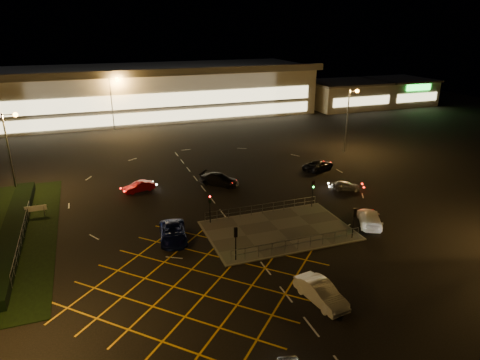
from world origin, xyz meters
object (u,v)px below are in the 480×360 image
object	(u,v)px
signal_ne	(313,188)
car_left_blue	(173,233)
signal_se	(354,217)
car_far_dkgrey	(219,179)
car_circ_red	(139,187)
signal_sw	(236,237)
car_approach_white	(370,218)
signal_nw	(210,203)
car_east_grey	(318,165)
car_queue_white	(321,292)
car_right_silver	(346,186)

from	to	relation	value
signal_ne	car_left_blue	distance (m)	16.62
signal_se	car_far_dkgrey	bearing A→B (deg)	-67.52
car_far_dkgrey	car_circ_red	xyz separation A→B (m)	(-10.12, 1.19, -0.11)
signal_sw	car_approach_white	size ratio (longest dim) A/B	0.61
car_circ_red	signal_nw	bearing A→B (deg)	10.93
signal_se	car_approach_white	distance (m)	4.33
car_circ_red	car_east_grey	distance (m)	25.21
car_circ_red	car_approach_white	xyz separation A→B (m)	(21.26, -17.69, 0.11)
signal_sw	car_approach_white	xyz separation A→B (m)	(15.46, 2.05, -1.62)
car_left_blue	car_approach_white	distance (m)	20.19
car_approach_white	car_east_grey	bearing A→B (deg)	-74.74
signal_se	car_circ_red	world-z (taller)	signal_se
car_queue_white	signal_se	bearing A→B (deg)	34.69
car_right_silver	signal_sw	bearing A→B (deg)	146.83
signal_ne	car_circ_red	xyz separation A→B (m)	(-17.79, 11.75, -1.73)
signal_ne	car_right_silver	size ratio (longest dim) A/B	0.87
signal_nw	signal_ne	distance (m)	12.00
car_right_silver	car_approach_white	distance (m)	9.76
signal_ne	car_circ_red	world-z (taller)	signal_ne
car_east_grey	car_queue_white	bearing A→B (deg)	126.89
car_left_blue	car_approach_white	world-z (taller)	car_left_blue
car_right_silver	car_far_dkgrey	bearing A→B (deg)	88.70
car_queue_white	signal_nw	bearing A→B (deg)	95.17
signal_se	signal_ne	size ratio (longest dim) A/B	1.00
signal_nw	car_left_blue	distance (m)	5.18
car_right_silver	car_circ_red	xyz separation A→B (m)	(-24.42, 8.45, 0.02)
car_queue_white	car_approach_white	xyz separation A→B (m)	(11.41, 9.73, -0.04)
signal_ne	signal_nw	bearing A→B (deg)	180.00
car_far_dkgrey	car_circ_red	distance (m)	10.19
car_right_silver	car_circ_red	size ratio (longest dim) A/B	0.93
signal_ne	car_queue_white	bearing A→B (deg)	-116.91
signal_ne	car_east_grey	bearing A→B (deg)	57.17
car_left_blue	car_circ_red	size ratio (longest dim) A/B	1.40
car_queue_white	car_far_dkgrey	bearing A→B (deg)	80.08
signal_sw	car_left_blue	world-z (taller)	signal_sw
car_east_grey	signal_se	bearing A→B (deg)	135.55
car_queue_white	car_circ_red	size ratio (longest dim) A/B	1.24
signal_sw	car_east_grey	bearing A→B (deg)	-134.91
car_left_blue	car_far_dkgrey	world-z (taller)	car_left_blue
signal_se	car_right_silver	world-z (taller)	signal_se
car_far_dkgrey	car_circ_red	world-z (taller)	car_far_dkgrey
car_right_silver	car_circ_red	distance (m)	25.84
signal_se	car_circ_red	xyz separation A→B (m)	(-17.79, 19.74, -1.73)
signal_se	signal_nw	size ratio (longest dim) A/B	1.00
signal_nw	signal_ne	xyz separation A→B (m)	(12.00, 0.00, 0.00)
car_circ_red	car_approach_white	distance (m)	27.65
car_far_dkgrey	car_left_blue	bearing A→B (deg)	-171.28
signal_se	car_approach_white	size ratio (longest dim) A/B	0.61
car_left_blue	car_east_grey	world-z (taller)	car_left_blue
signal_sw	signal_nw	distance (m)	7.99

